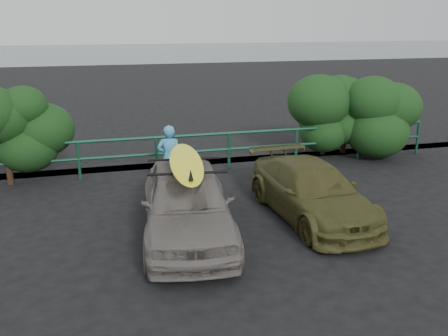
# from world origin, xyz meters

# --- Properties ---
(ground) EXTENTS (80.00, 80.00, 0.00)m
(ground) POSITION_xyz_m (0.00, 0.00, 0.00)
(ground) COLOR black
(ocean) EXTENTS (200.00, 200.00, 0.00)m
(ocean) POSITION_xyz_m (0.00, 60.00, 0.00)
(ocean) COLOR slate
(ocean) RESTS_ON ground
(guardrail) EXTENTS (14.00, 0.08, 1.04)m
(guardrail) POSITION_xyz_m (0.00, 5.00, 0.52)
(guardrail) COLOR #13442D
(guardrail) RESTS_ON ground
(shrub_left) EXTENTS (3.20, 2.40, 2.46)m
(shrub_left) POSITION_xyz_m (-4.80, 5.40, 1.23)
(shrub_left) COLOR #183C16
(shrub_left) RESTS_ON ground
(shrub_right) EXTENTS (3.20, 2.40, 2.18)m
(shrub_right) POSITION_xyz_m (5.00, 5.50, 1.09)
(shrub_right) COLOR #183C16
(shrub_right) RESTS_ON ground
(sedan) EXTENTS (2.14, 4.26, 1.39)m
(sedan) POSITION_xyz_m (-1.00, 0.77, 0.70)
(sedan) COLOR slate
(sedan) RESTS_ON ground
(olive_vehicle) EXTENTS (1.77, 3.97, 1.13)m
(olive_vehicle) POSITION_xyz_m (1.69, 1.11, 0.57)
(olive_vehicle) COLOR #46451E
(olive_vehicle) RESTS_ON ground
(man) EXTENTS (0.65, 0.50, 1.60)m
(man) POSITION_xyz_m (-0.87, 3.60, 0.80)
(man) COLOR #4299C6
(man) RESTS_ON ground
(roof_rack) EXTENTS (1.50, 1.14, 0.05)m
(roof_rack) POSITION_xyz_m (-1.00, 0.77, 1.42)
(roof_rack) COLOR black
(roof_rack) RESTS_ON sedan
(surfboard) EXTENTS (0.95, 2.93, 0.09)m
(surfboard) POSITION_xyz_m (-1.00, 0.77, 1.48)
(surfboard) COLOR #FDFC1A
(surfboard) RESTS_ON roof_rack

